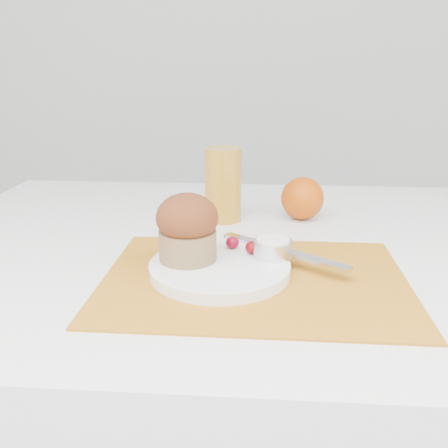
# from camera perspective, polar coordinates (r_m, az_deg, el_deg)

# --- Properties ---
(table) EXTENTS (1.20, 0.80, 0.75)m
(table) POSITION_cam_1_polar(r_m,az_deg,el_deg) (1.02, 4.65, -22.22)
(table) COLOR white
(table) RESTS_ON ground
(placemat) EXTENTS (0.42, 0.31, 0.00)m
(placemat) POSITION_cam_1_polar(r_m,az_deg,el_deg) (0.69, 3.49, -6.32)
(placemat) COLOR #BF751A
(placemat) RESTS_ON table
(plate) EXTENTS (0.20, 0.20, 0.02)m
(plate) POSITION_cam_1_polar(r_m,az_deg,el_deg) (0.70, -0.49, -5.07)
(plate) COLOR white
(plate) RESTS_ON placemat
(ramekin) EXTENTS (0.06, 0.06, 0.02)m
(ramekin) POSITION_cam_1_polar(r_m,az_deg,el_deg) (0.72, 5.60, -2.81)
(ramekin) COLOR silver
(ramekin) RESTS_ON plate
(cream) EXTENTS (0.05, 0.05, 0.01)m
(cream) POSITION_cam_1_polar(r_m,az_deg,el_deg) (0.71, 5.63, -1.92)
(cream) COLOR white
(cream) RESTS_ON ramekin
(raspberry_near) EXTENTS (0.02, 0.02, 0.02)m
(raspberry_near) POSITION_cam_1_polar(r_m,az_deg,el_deg) (0.75, 0.96, -2.12)
(raspberry_near) COLOR #550212
(raspberry_near) RESTS_ON plate
(raspberry_far) EXTENTS (0.02, 0.02, 0.02)m
(raspberry_far) POSITION_cam_1_polar(r_m,az_deg,el_deg) (0.73, 3.25, -2.69)
(raspberry_far) COLOR #550207
(raspberry_far) RESTS_ON plate
(butter_knife) EXTENTS (0.18, 0.14, 0.01)m
(butter_knife) POSITION_cam_1_polar(r_m,az_deg,el_deg) (0.74, 6.79, -3.06)
(butter_knife) COLOR #BABBC3
(butter_knife) RESTS_ON plate
(orange) EXTENTS (0.08, 0.08, 0.08)m
(orange) POSITION_cam_1_polar(r_m,az_deg,el_deg) (0.95, 8.94, 2.91)
(orange) COLOR #BF4A06
(orange) RESTS_ON table
(juice_glass) EXTENTS (0.08, 0.08, 0.14)m
(juice_glass) POSITION_cam_1_polar(r_m,az_deg,el_deg) (0.92, -0.12, 4.51)
(juice_glass) COLOR #C58A24
(juice_glass) RESTS_ON table
(muffin) EXTENTS (0.09, 0.09, 0.10)m
(muffin) POSITION_cam_1_polar(r_m,az_deg,el_deg) (0.69, -4.21, -0.38)
(muffin) COLOR olive
(muffin) RESTS_ON plate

